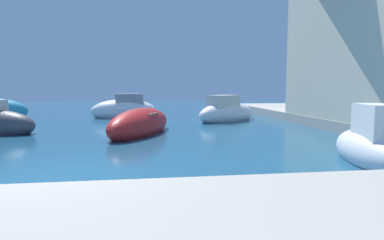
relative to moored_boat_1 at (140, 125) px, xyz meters
The scene contains 6 objects.
ground 6.82m from the moored_boat_1, 103.15° to the right, with size 80.00×80.00×0.00m, color #1E5170.
quay_promenade 7.52m from the moored_boat_1, 68.41° to the right, with size 44.00×32.00×0.50m.
moored_boat_1 is the anchor object (origin of this frame).
moored_boat_2 7.84m from the moored_boat_1, 99.05° to the left, with size 4.43×2.18×1.94m.
moored_boat_3 8.73m from the moored_boat_1, 45.76° to the right, with size 1.98×3.55×1.81m.
moored_boat_5 6.85m from the moored_boat_1, 43.29° to the left, with size 4.64×4.02×1.87m.
Camera 1 is at (1.91, -7.03, 1.95)m, focal length 29.58 mm.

